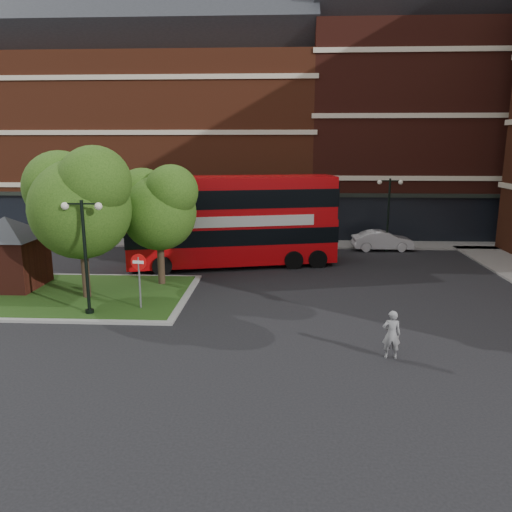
# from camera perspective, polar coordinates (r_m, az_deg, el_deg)

# --- Properties ---
(ground) EXTENTS (120.00, 120.00, 0.00)m
(ground) POSITION_cam_1_polar(r_m,az_deg,el_deg) (21.24, -4.56, -7.29)
(ground) COLOR black
(ground) RESTS_ON ground
(pavement_far) EXTENTS (44.00, 3.00, 0.12)m
(pavement_far) POSITION_cam_1_polar(r_m,az_deg,el_deg) (37.09, -1.29, 1.47)
(pavement_far) COLOR slate
(pavement_far) RESTS_ON ground
(terrace_far_left) EXTENTS (26.00, 12.00, 14.00)m
(terrace_far_left) POSITION_cam_1_polar(r_m,az_deg,el_deg) (45.09, -11.04, 12.09)
(terrace_far_left) COLOR maroon
(terrace_far_left) RESTS_ON ground
(terrace_far_right) EXTENTS (18.00, 12.00, 16.00)m
(terrace_far_right) POSITION_cam_1_polar(r_m,az_deg,el_deg) (45.25, 17.87, 12.99)
(terrace_far_right) COLOR #471911
(terrace_far_right) RESTS_ON ground
(traffic_island) EXTENTS (12.60, 7.60, 0.15)m
(traffic_island) POSITION_cam_1_polar(r_m,az_deg,el_deg) (26.17, -21.37, -4.14)
(traffic_island) COLOR gray
(traffic_island) RESTS_ON ground
(kiosk) EXTENTS (6.51, 6.51, 3.60)m
(kiosk) POSITION_cam_1_polar(r_m,az_deg,el_deg) (27.89, -26.54, 1.14)
(kiosk) COLOR #471911
(kiosk) RESTS_ON traffic_island
(tree_island_west) EXTENTS (5.40, 4.71, 7.21)m
(tree_island_west) POSITION_cam_1_polar(r_m,az_deg,el_deg) (24.35, -19.63, 6.17)
(tree_island_west) COLOR #2D2116
(tree_island_west) RESTS_ON ground
(tree_island_east) EXTENTS (4.46, 3.90, 6.29)m
(tree_island_east) POSITION_cam_1_polar(r_m,az_deg,el_deg) (25.81, -11.21, 5.75)
(tree_island_east) COLOR #2D2116
(tree_island_east) RESTS_ON ground
(lamp_island) EXTENTS (1.72, 0.36, 5.00)m
(lamp_island) POSITION_cam_1_polar(r_m,az_deg,el_deg) (22.05, -18.94, 0.44)
(lamp_island) COLOR black
(lamp_island) RESTS_ON ground
(lamp_far_left) EXTENTS (1.72, 0.36, 5.00)m
(lamp_far_left) POSITION_cam_1_polar(r_m,az_deg,el_deg) (34.59, 1.77, 5.30)
(lamp_far_left) COLOR black
(lamp_far_left) RESTS_ON ground
(lamp_far_right) EXTENTS (1.72, 0.36, 5.00)m
(lamp_far_right) POSITION_cam_1_polar(r_m,az_deg,el_deg) (35.34, 14.90, 5.04)
(lamp_far_right) COLOR black
(lamp_far_right) RESTS_ON ground
(bus) EXTENTS (12.71, 5.63, 4.73)m
(bus) POSITION_cam_1_polar(r_m,az_deg,el_deg) (29.89, -2.76, 4.68)
(bus) COLOR red
(bus) RESTS_ON ground
(woman) EXTENTS (0.65, 0.45, 1.72)m
(woman) POSITION_cam_1_polar(r_m,az_deg,el_deg) (17.90, 15.22, -8.64)
(woman) COLOR gray
(woman) RESTS_ON ground
(car_silver) EXTENTS (3.79, 1.85, 1.25)m
(car_silver) POSITION_cam_1_polar(r_m,az_deg,el_deg) (37.21, -9.09, 2.23)
(car_silver) COLOR #ABAEB2
(car_silver) RESTS_ON ground
(car_white) EXTENTS (4.25, 1.67, 1.38)m
(car_white) POSITION_cam_1_polar(r_m,az_deg,el_deg) (35.92, 14.24, 1.73)
(car_white) COLOR silver
(car_white) RESTS_ON ground
(no_entry_sign) EXTENTS (0.71, 0.17, 2.59)m
(no_entry_sign) POSITION_cam_1_polar(r_m,az_deg,el_deg) (22.37, -13.23, -1.62)
(no_entry_sign) COLOR slate
(no_entry_sign) RESTS_ON ground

